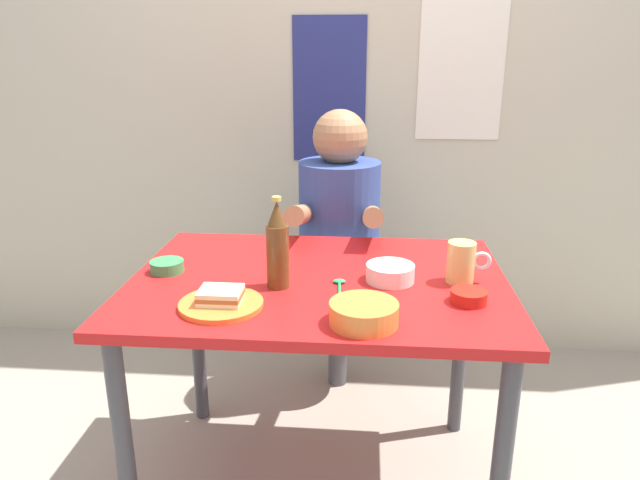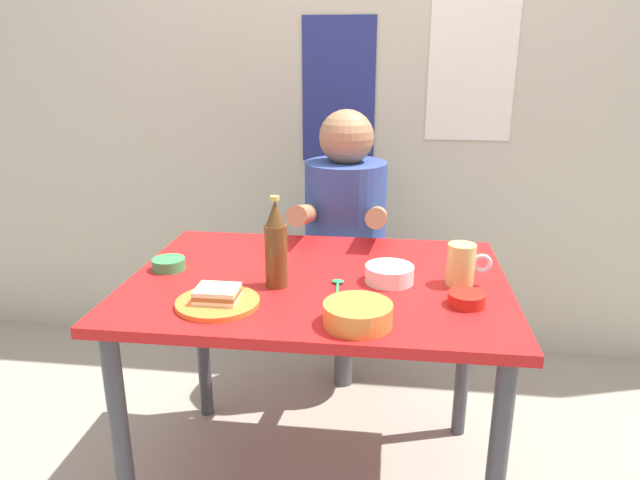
% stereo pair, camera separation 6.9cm
% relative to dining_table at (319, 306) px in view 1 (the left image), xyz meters
% --- Properties ---
extents(wall_back, '(4.40, 0.09, 2.60)m').
position_rel_dining_table_xyz_m(wall_back, '(0.00, 1.05, 0.65)').
color(wall_back, '#BCB299').
rests_on(wall_back, ground).
extents(dining_table, '(1.10, 0.80, 0.74)m').
position_rel_dining_table_xyz_m(dining_table, '(0.00, 0.00, 0.00)').
color(dining_table, red).
rests_on(dining_table, ground).
extents(stool, '(0.34, 0.34, 0.45)m').
position_rel_dining_table_xyz_m(stool, '(0.03, 0.63, -0.30)').
color(stool, '#4C4C51').
rests_on(stool, ground).
extents(person_seated, '(0.33, 0.56, 0.72)m').
position_rel_dining_table_xyz_m(person_seated, '(0.03, 0.62, 0.12)').
color(person_seated, '#33478C').
rests_on(person_seated, stool).
extents(plate_orange, '(0.22, 0.22, 0.01)m').
position_rel_dining_table_xyz_m(plate_orange, '(-0.24, -0.23, 0.10)').
color(plate_orange, orange).
rests_on(plate_orange, dining_table).
extents(sandwich, '(0.11, 0.09, 0.04)m').
position_rel_dining_table_xyz_m(sandwich, '(-0.24, -0.23, 0.13)').
color(sandwich, beige).
rests_on(sandwich, plate_orange).
extents(beer_mug, '(0.13, 0.08, 0.12)m').
position_rel_dining_table_xyz_m(beer_mug, '(0.41, -0.00, 0.15)').
color(beer_mug, '#D1BC66').
rests_on(beer_mug, dining_table).
extents(beer_bottle, '(0.06, 0.06, 0.26)m').
position_rel_dining_table_xyz_m(beer_bottle, '(-0.11, -0.08, 0.21)').
color(beer_bottle, '#593819').
rests_on(beer_bottle, dining_table).
extents(sambal_bowl_red, '(0.10, 0.10, 0.03)m').
position_rel_dining_table_xyz_m(sambal_bowl_red, '(0.41, -0.15, 0.11)').
color(sambal_bowl_red, '#B21E14').
rests_on(sambal_bowl_red, dining_table).
extents(rice_bowl_white, '(0.14, 0.14, 0.05)m').
position_rel_dining_table_xyz_m(rice_bowl_white, '(0.21, -0.01, 0.12)').
color(rice_bowl_white, silver).
rests_on(rice_bowl_white, dining_table).
extents(dip_bowl_green, '(0.10, 0.10, 0.03)m').
position_rel_dining_table_xyz_m(dip_bowl_green, '(-0.46, 0.01, 0.11)').
color(dip_bowl_green, '#388C4C').
rests_on(dip_bowl_green, dining_table).
extents(soup_bowl_orange, '(0.17, 0.17, 0.05)m').
position_rel_dining_table_xyz_m(soup_bowl_orange, '(0.14, -0.29, 0.12)').
color(soup_bowl_orange, orange).
rests_on(soup_bowl_orange, dining_table).
extents(spoon, '(0.04, 0.12, 0.01)m').
position_rel_dining_table_xyz_m(spoon, '(0.06, -0.06, 0.10)').
color(spoon, '#26A559').
rests_on(spoon, dining_table).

